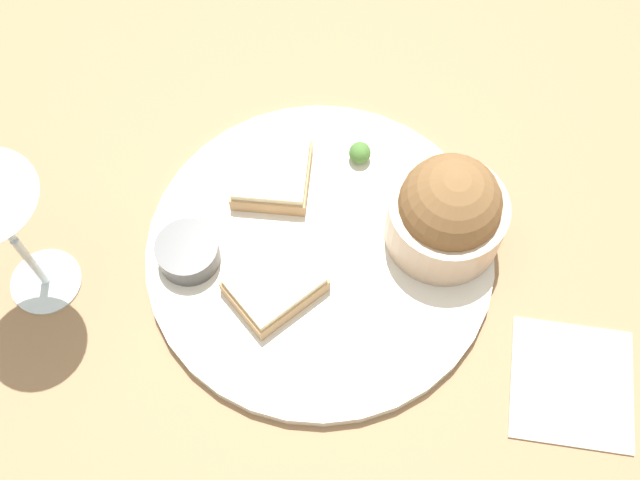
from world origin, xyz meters
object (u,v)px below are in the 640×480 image
Objects in this scene: sauce_ramekin at (188,252)px; salad_bowl at (448,212)px; napkin at (572,383)px; wine_glass at (0,222)px; cheese_toast_far at (275,285)px; cheese_toast_near at (272,173)px.

salad_bowl is at bearing 117.47° from sauce_ramekin.
wine_glass is at bearing -80.15° from napkin.
salad_bowl is 0.82× the size of napkin.
wine_glass reaches higher than salad_bowl.
sauce_ramekin is 0.09m from cheese_toast_far.
cheese_toast_near and cheese_toast_far have the same top height.
cheese_toast_far is 0.29m from napkin.
wine_glass is 0.52m from napkin.
cheese_toast_near is at bearing -105.40° from napkin.
napkin is at bearing 58.60° from salad_bowl.
sauce_ramekin is at bearing -90.33° from cheese_toast_far.
salad_bowl is 1.17× the size of cheese_toast_near.
wine_glass reaches higher than sauce_ramekin.
napkin is at bearing 74.60° from cheese_toast_near.
cheese_toast_near is 0.70× the size of napkin.
wine_glass is (0.07, -0.21, 0.10)m from cheese_toast_far.
sauce_ramekin is 0.12m from cheese_toast_near.
napkin is (-0.02, 0.28, -0.02)m from cheese_toast_far.
sauce_ramekin and cheese_toast_near have the same top height.
napkin is (-0.02, 0.37, -0.03)m from sauce_ramekin.
cheese_toast_far is at bearing 107.81° from wine_glass.
wine_glass is (0.18, -0.34, 0.07)m from salad_bowl.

